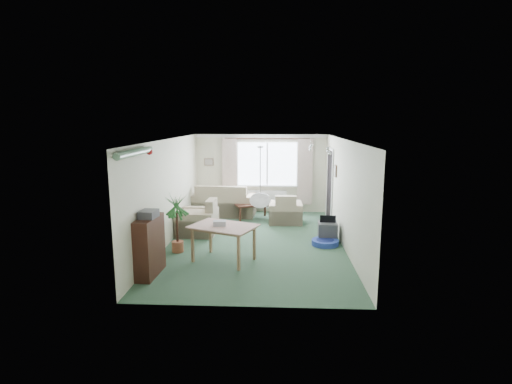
{
  "coord_description": "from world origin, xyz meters",
  "views": [
    {
      "loc": [
        0.46,
        -8.94,
        2.82
      ],
      "look_at": [
        0.0,
        0.3,
        1.15
      ],
      "focal_mm": 28.0,
      "sensor_mm": 36.0,
      "label": 1
    }
  ],
  "objects_px": {
    "bookshelf": "(149,246)",
    "houseplant": "(177,224)",
    "armchair_corner": "(285,208)",
    "dining_table": "(224,244)",
    "pet_bed": "(325,242)",
    "armchair_left": "(197,217)",
    "sofa": "(224,200)",
    "coffee_table": "(253,211)",
    "tv_cube": "(327,231)"
  },
  "relations": [
    {
      "from": "sofa",
      "to": "tv_cube",
      "type": "relative_size",
      "value": 3.85
    },
    {
      "from": "sofa",
      "to": "armchair_left",
      "type": "height_order",
      "value": "sofa"
    },
    {
      "from": "houseplant",
      "to": "armchair_corner",
      "type": "bearing_deg",
      "value": 48.12
    },
    {
      "from": "bookshelf",
      "to": "armchair_corner",
      "type": "bearing_deg",
      "value": 60.0
    },
    {
      "from": "sofa",
      "to": "coffee_table",
      "type": "bearing_deg",
      "value": 155.89
    },
    {
      "from": "bookshelf",
      "to": "pet_bed",
      "type": "bearing_deg",
      "value": 32.49
    },
    {
      "from": "armchair_corner",
      "to": "coffee_table",
      "type": "distance_m",
      "value": 1.0
    },
    {
      "from": "sofa",
      "to": "armchair_left",
      "type": "relative_size",
      "value": 1.9
    },
    {
      "from": "sofa",
      "to": "houseplant",
      "type": "xyz_separation_m",
      "value": [
        -0.55,
        -3.49,
        0.16
      ]
    },
    {
      "from": "houseplant",
      "to": "pet_bed",
      "type": "bearing_deg",
      "value": 11.14
    },
    {
      "from": "coffee_table",
      "to": "armchair_left",
      "type": "bearing_deg",
      "value": -129.74
    },
    {
      "from": "houseplant",
      "to": "bookshelf",
      "type": "bearing_deg",
      "value": -98.25
    },
    {
      "from": "armchair_left",
      "to": "coffee_table",
      "type": "bearing_deg",
      "value": 142.41
    },
    {
      "from": "tv_cube",
      "to": "houseplant",
      "type": "bearing_deg",
      "value": -160.1
    },
    {
      "from": "armchair_left",
      "to": "pet_bed",
      "type": "relative_size",
      "value": 1.61
    },
    {
      "from": "armchair_corner",
      "to": "dining_table",
      "type": "relative_size",
      "value": 0.79
    },
    {
      "from": "armchair_left",
      "to": "tv_cube",
      "type": "height_order",
      "value": "armchair_left"
    },
    {
      "from": "dining_table",
      "to": "pet_bed",
      "type": "distance_m",
      "value": 2.49
    },
    {
      "from": "tv_cube",
      "to": "sofa",
      "type": "bearing_deg",
      "value": 141.69
    },
    {
      "from": "sofa",
      "to": "pet_bed",
      "type": "relative_size",
      "value": 3.06
    },
    {
      "from": "dining_table",
      "to": "pet_bed",
      "type": "bearing_deg",
      "value": 27.84
    },
    {
      "from": "sofa",
      "to": "houseplant",
      "type": "height_order",
      "value": "houseplant"
    },
    {
      "from": "coffee_table",
      "to": "dining_table",
      "type": "bearing_deg",
      "value": -96.32
    },
    {
      "from": "houseplant",
      "to": "tv_cube",
      "type": "height_order",
      "value": "houseplant"
    },
    {
      "from": "bookshelf",
      "to": "armchair_left",
      "type": "bearing_deg",
      "value": 85.87
    },
    {
      "from": "armchair_corner",
      "to": "houseplant",
      "type": "height_order",
      "value": "houseplant"
    },
    {
      "from": "bookshelf",
      "to": "dining_table",
      "type": "distance_m",
      "value": 1.51
    },
    {
      "from": "armchair_corner",
      "to": "tv_cube",
      "type": "relative_size",
      "value": 1.87
    },
    {
      "from": "coffee_table",
      "to": "tv_cube",
      "type": "distance_m",
      "value": 2.75
    },
    {
      "from": "sofa",
      "to": "tv_cube",
      "type": "xyz_separation_m",
      "value": [
        2.8,
        -2.49,
        -0.25
      ]
    },
    {
      "from": "armchair_corner",
      "to": "pet_bed",
      "type": "xyz_separation_m",
      "value": [
        0.87,
        -2.02,
        -0.35
      ]
    },
    {
      "from": "armchair_left",
      "to": "dining_table",
      "type": "distance_m",
      "value": 2.15
    },
    {
      "from": "bookshelf",
      "to": "coffee_table",
      "type": "bearing_deg",
      "value": 72.01
    },
    {
      "from": "houseplant",
      "to": "pet_bed",
      "type": "height_order",
      "value": "houseplant"
    },
    {
      "from": "sofa",
      "to": "armchair_left",
      "type": "xyz_separation_m",
      "value": [
        -0.4,
        -2.06,
        -0.03
      ]
    },
    {
      "from": "armchair_corner",
      "to": "armchair_left",
      "type": "distance_m",
      "value": 2.55
    },
    {
      "from": "sofa",
      "to": "coffee_table",
      "type": "height_order",
      "value": "sofa"
    },
    {
      "from": "dining_table",
      "to": "bookshelf",
      "type": "bearing_deg",
      "value": -147.67
    },
    {
      "from": "coffee_table",
      "to": "tv_cube",
      "type": "relative_size",
      "value": 2.08
    },
    {
      "from": "pet_bed",
      "to": "armchair_left",
      "type": "bearing_deg",
      "value": 165.85
    },
    {
      "from": "sofa",
      "to": "armchair_corner",
      "type": "height_order",
      "value": "sofa"
    },
    {
      "from": "bookshelf",
      "to": "pet_bed",
      "type": "relative_size",
      "value": 1.78
    },
    {
      "from": "bookshelf",
      "to": "houseplant",
      "type": "xyz_separation_m",
      "value": [
        0.19,
        1.31,
        0.09
      ]
    },
    {
      "from": "houseplant",
      "to": "tv_cube",
      "type": "bearing_deg",
      "value": 16.61
    },
    {
      "from": "tv_cube",
      "to": "pet_bed",
      "type": "distance_m",
      "value": 0.4
    },
    {
      "from": "dining_table",
      "to": "pet_bed",
      "type": "height_order",
      "value": "dining_table"
    },
    {
      "from": "armchair_corner",
      "to": "houseplant",
      "type": "xyz_separation_m",
      "value": [
        -2.38,
        -2.66,
        0.22
      ]
    },
    {
      "from": "coffee_table",
      "to": "tv_cube",
      "type": "bearing_deg",
      "value": -46.66
    },
    {
      "from": "sofa",
      "to": "armchair_corner",
      "type": "distance_m",
      "value": 2.01
    },
    {
      "from": "armchair_corner",
      "to": "tv_cube",
      "type": "height_order",
      "value": "armchair_corner"
    }
  ]
}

